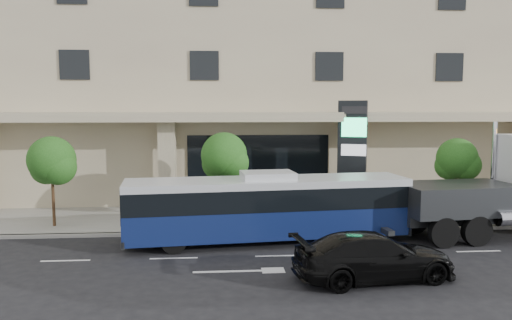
% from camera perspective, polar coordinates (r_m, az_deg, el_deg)
% --- Properties ---
extents(ground, '(120.00, 120.00, 0.00)m').
position_cam_1_polar(ground, '(20.98, 2.08, -9.72)').
color(ground, black).
rests_on(ground, ground).
extents(sidewalk, '(120.00, 6.00, 0.15)m').
position_cam_1_polar(sidewalk, '(25.79, 0.82, -6.56)').
color(sidewalk, gray).
rests_on(sidewalk, ground).
extents(curb, '(120.00, 0.30, 0.15)m').
position_cam_1_polar(curb, '(22.89, 1.51, -8.19)').
color(curb, gray).
rests_on(curb, ground).
extents(convention_center, '(60.00, 17.60, 20.00)m').
position_cam_1_polar(convention_center, '(35.83, -0.72, 12.86)').
color(convention_center, tan).
rests_on(convention_center, ground).
extents(tree_left, '(2.27, 2.20, 4.22)m').
position_cam_1_polar(tree_left, '(25.01, -22.26, -0.35)').
color(tree_left, '#422B19').
rests_on(tree_left, sidewalk).
extents(tree_mid, '(2.28, 2.20, 4.38)m').
position_cam_1_polar(tree_mid, '(23.79, -3.60, 0.14)').
color(tree_mid, '#422B19').
rests_on(tree_mid, sidewalk).
extents(tree_right, '(2.10, 2.00, 4.04)m').
position_cam_1_polar(tree_right, '(26.59, 22.03, -0.16)').
color(tree_right, '#422B19').
rests_on(tree_right, sidewalk).
extents(city_bus, '(12.07, 3.69, 3.01)m').
position_cam_1_polar(city_bus, '(21.13, 1.32, -5.33)').
color(city_bus, black).
rests_on(city_bus, ground).
extents(black_sedan, '(5.65, 2.90, 1.57)m').
position_cam_1_polar(black_sedan, '(17.24, 13.32, -10.66)').
color(black_sedan, black).
rests_on(black_sedan, ground).
extents(signage_pylon, '(1.55, 1.06, 5.91)m').
position_cam_1_polar(signage_pylon, '(26.64, 10.92, 0.43)').
color(signage_pylon, black).
rests_on(signage_pylon, sidewalk).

